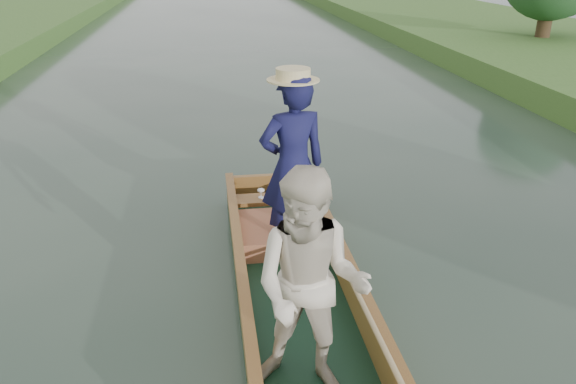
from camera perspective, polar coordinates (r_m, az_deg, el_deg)
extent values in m
plane|color=#283D30|center=(5.45, 0.92, -11.73)|extent=(120.00, 120.00, 0.00)
cylinder|color=#47331E|center=(19.95, 24.65, 15.60)|extent=(0.44, 0.44, 2.23)
cube|color=#13321E|center=(5.42, 0.92, -11.39)|extent=(1.10, 5.00, 0.08)
cube|color=olive|center=(5.27, -4.64, -10.02)|extent=(0.08, 5.00, 0.32)
cube|color=olive|center=(5.41, 6.35, -9.14)|extent=(0.08, 5.00, 0.32)
cube|color=olive|center=(7.48, -2.03, 0.62)|extent=(1.10, 0.08, 0.32)
cube|color=olive|center=(5.17, -4.70, -8.35)|extent=(0.10, 5.00, 0.04)
cube|color=olive|center=(5.31, 6.44, -7.50)|extent=(0.10, 5.00, 0.04)
cube|color=olive|center=(6.94, -1.53, -0.70)|extent=(0.94, 0.30, 0.05)
imported|color=#13133E|center=(5.83, 0.49, 2.56)|extent=(0.79, 0.60, 1.96)
cylinder|color=beige|center=(5.56, 0.52, 11.67)|extent=(0.52, 0.52, 0.12)
imported|color=beige|center=(3.98, 2.31, -9.66)|extent=(1.04, 0.93, 1.77)
cube|color=#AF4238|center=(6.36, -1.09, -4.18)|extent=(0.85, 0.90, 0.22)
sphere|color=tan|center=(6.21, 1.58, -2.63)|extent=(0.20, 0.20, 0.20)
sphere|color=tan|center=(6.14, 1.61, -1.42)|extent=(0.15, 0.15, 0.15)
sphere|color=tan|center=(6.10, 1.11, -0.89)|extent=(0.06, 0.06, 0.06)
sphere|color=tan|center=(6.12, 2.13, -0.83)|extent=(0.06, 0.06, 0.06)
sphere|color=tan|center=(6.09, 1.70, -1.78)|extent=(0.06, 0.06, 0.06)
sphere|color=tan|center=(6.16, 0.79, -2.52)|extent=(0.07, 0.07, 0.07)
sphere|color=tan|center=(6.19, 2.44, -2.41)|extent=(0.07, 0.07, 0.07)
sphere|color=tan|center=(6.21, 1.16, -3.49)|extent=(0.08, 0.08, 0.08)
sphere|color=tan|center=(6.23, 2.07, -3.43)|extent=(0.08, 0.08, 0.08)
cylinder|color=silver|center=(6.92, -2.75, -0.54)|extent=(0.07, 0.07, 0.01)
cylinder|color=silver|center=(6.90, -2.76, -0.24)|extent=(0.01, 0.01, 0.08)
ellipsoid|color=silver|center=(6.88, -2.77, 0.18)|extent=(0.09, 0.09, 0.05)
cylinder|color=tan|center=(5.22, 5.77, -7.55)|extent=(0.04, 3.87, 0.18)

